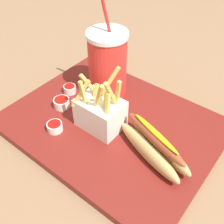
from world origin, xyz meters
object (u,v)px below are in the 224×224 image
at_px(soda_cup, 108,64).
at_px(ketchup_cup_1, 70,89).
at_px(hot_dog_1, 154,146).
at_px(ketchup_cup_3, 55,126).
at_px(ketchup_cup_2, 62,103).
at_px(fries_basket, 100,112).

bearing_deg(soda_cup, ketchup_cup_1, 39.37).
relative_size(hot_dog_1, ketchup_cup_3, 5.41).
bearing_deg(hot_dog_1, ketchup_cup_1, -8.32).
bearing_deg(ketchup_cup_2, hot_dog_1, -177.46).
height_order(soda_cup, ketchup_cup_2, soda_cup).
distance_m(soda_cup, ketchup_cup_1, 0.12).
bearing_deg(fries_basket, hot_dog_1, -179.04).
xyz_separation_m(hot_dog_1, ketchup_cup_1, (0.28, -0.04, -0.02)).
relative_size(soda_cup, ketchup_cup_2, 6.83).
bearing_deg(soda_cup, fries_basket, 121.58).
distance_m(hot_dog_1, ketchup_cup_2, 0.25).
height_order(fries_basket, ketchup_cup_2, fries_basket).
height_order(soda_cup, ketchup_cup_3, soda_cup).
height_order(soda_cup, hot_dog_1, soda_cup).
bearing_deg(hot_dog_1, ketchup_cup_3, 20.31).
distance_m(ketchup_cup_1, ketchup_cup_3, 0.14).
xyz_separation_m(fries_basket, ketchup_cup_3, (0.07, 0.07, -0.03)).
bearing_deg(ketchup_cup_1, ketchup_cup_3, 120.96).
xyz_separation_m(ketchup_cup_2, ketchup_cup_3, (-0.05, 0.07, -0.00)).
xyz_separation_m(soda_cup, ketchup_cup_2, (0.05, 0.11, -0.07)).
xyz_separation_m(fries_basket, ketchup_cup_2, (0.12, 0.01, -0.03)).
height_order(hot_dog_1, ketchup_cup_3, hot_dog_1).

